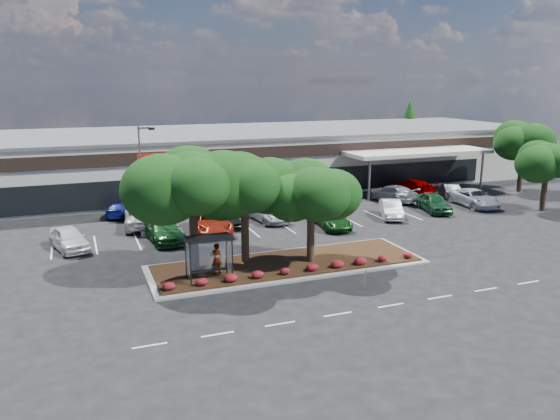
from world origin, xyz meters
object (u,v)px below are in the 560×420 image
object	(u,v)px
light_pole	(143,189)
survey_stake	(365,276)
car_0	(69,238)
car_1	(163,230)

from	to	relation	value
light_pole	survey_stake	size ratio (longest dim) A/B	8.72
survey_stake	car_0	distance (m)	21.38
car_0	light_pole	bearing A→B (deg)	-0.37
light_pole	survey_stake	xyz separation A→B (m)	(10.61, -15.43, -3.11)
survey_stake	car_0	xyz separation A→B (m)	(-16.20, 13.95, 0.19)
survey_stake	car_1	size ratio (longest dim) A/B	0.17
car_0	car_1	bearing A→B (deg)	-15.79
survey_stake	car_0	size ratio (longest dim) A/B	0.20
car_1	car_0	bearing A→B (deg)	174.35
light_pole	car_0	bearing A→B (deg)	-165.14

